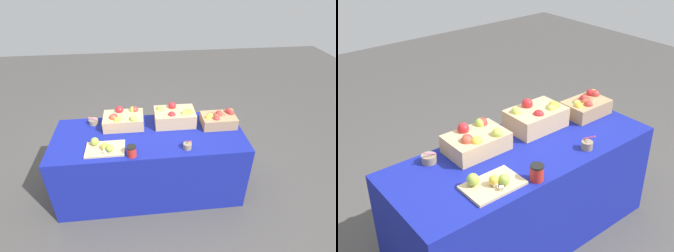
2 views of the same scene
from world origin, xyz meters
TOP-DOWN VIEW (x-y plane):
  - ground_plane at (0.00, 0.00)m, footprint 10.00×10.00m
  - table at (0.00, 0.00)m, footprint 1.90×0.76m
  - apple_crate_left at (0.73, 0.10)m, footprint 0.35×0.24m
  - apple_crate_middle at (0.29, 0.18)m, footprint 0.42×0.28m
  - apple_crate_right at (-0.25, 0.19)m, footprint 0.41×0.28m
  - cutting_board_front at (-0.42, -0.20)m, footprint 0.35×0.23m
  - sample_bowl_near at (-0.57, 0.26)m, footprint 0.10×0.10m
  - sample_bowl_mid at (0.34, -0.26)m, footprint 0.08×0.09m
  - coffee_cup at (-0.17, -0.31)m, footprint 0.09×0.09m

SIDE VIEW (x-z plane):
  - ground_plane at x=0.00m, z-range 0.00..0.00m
  - table at x=0.00m, z-range 0.00..0.74m
  - cutting_board_front at x=-0.42m, z-range 0.72..0.81m
  - sample_bowl_near at x=-0.57m, z-range 0.72..0.82m
  - sample_bowl_mid at x=0.34m, z-range 0.71..0.82m
  - coffee_cup at x=-0.17m, z-range 0.74..0.85m
  - apple_crate_left at x=0.73m, z-range 0.73..0.89m
  - apple_crate_right at x=-0.25m, z-range 0.72..0.91m
  - apple_crate_middle at x=0.29m, z-range 0.72..0.93m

